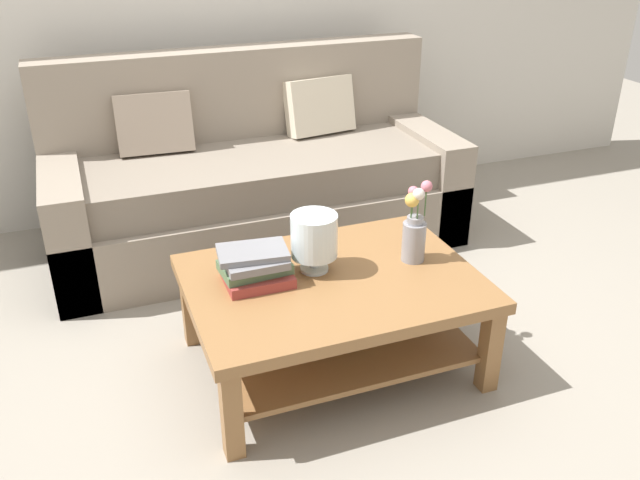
{
  "coord_description": "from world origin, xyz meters",
  "views": [
    {
      "loc": [
        -0.89,
        -2.49,
        1.8
      ],
      "look_at": [
        0.0,
        -0.14,
        0.53
      ],
      "focal_mm": 37.83,
      "sensor_mm": 36.0,
      "label": 1
    }
  ],
  "objects_px": {
    "couch": "(254,181)",
    "book_stack_main": "(255,267)",
    "flower_pitcher": "(414,230)",
    "coffee_table": "(334,302)",
    "glass_hurricane_vase": "(314,237)"
  },
  "relations": [
    {
      "from": "couch",
      "to": "book_stack_main",
      "type": "distance_m",
      "value": 1.24
    },
    {
      "from": "couch",
      "to": "flower_pitcher",
      "type": "bearing_deg",
      "value": -74.56
    },
    {
      "from": "coffee_table",
      "to": "book_stack_main",
      "type": "relative_size",
      "value": 4.01
    },
    {
      "from": "couch",
      "to": "glass_hurricane_vase",
      "type": "height_order",
      "value": "couch"
    },
    {
      "from": "couch",
      "to": "flower_pitcher",
      "type": "height_order",
      "value": "couch"
    },
    {
      "from": "coffee_table",
      "to": "glass_hurricane_vase",
      "type": "distance_m",
      "value": 0.29
    },
    {
      "from": "book_stack_main",
      "to": "glass_hurricane_vase",
      "type": "xyz_separation_m",
      "value": [
        0.25,
        0.01,
        0.08
      ]
    },
    {
      "from": "coffee_table",
      "to": "flower_pitcher",
      "type": "bearing_deg",
      "value": 3.66
    },
    {
      "from": "book_stack_main",
      "to": "glass_hurricane_vase",
      "type": "bearing_deg",
      "value": 1.3
    },
    {
      "from": "couch",
      "to": "book_stack_main",
      "type": "xyz_separation_m",
      "value": [
        -0.33,
        -1.19,
        0.13
      ]
    },
    {
      "from": "glass_hurricane_vase",
      "to": "flower_pitcher",
      "type": "height_order",
      "value": "flower_pitcher"
    },
    {
      "from": "couch",
      "to": "coffee_table",
      "type": "height_order",
      "value": "couch"
    },
    {
      "from": "book_stack_main",
      "to": "flower_pitcher",
      "type": "distance_m",
      "value": 0.68
    },
    {
      "from": "book_stack_main",
      "to": "flower_pitcher",
      "type": "bearing_deg",
      "value": -5.04
    },
    {
      "from": "coffee_table",
      "to": "book_stack_main",
      "type": "xyz_separation_m",
      "value": [
        -0.31,
        0.08,
        0.19
      ]
    }
  ]
}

